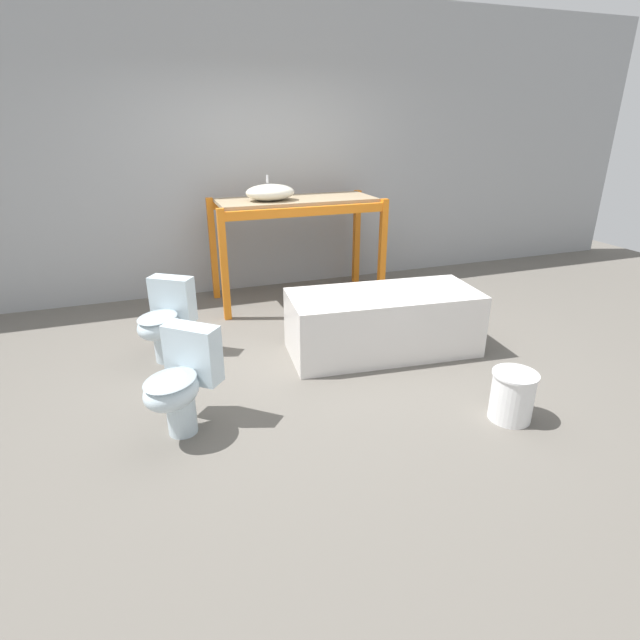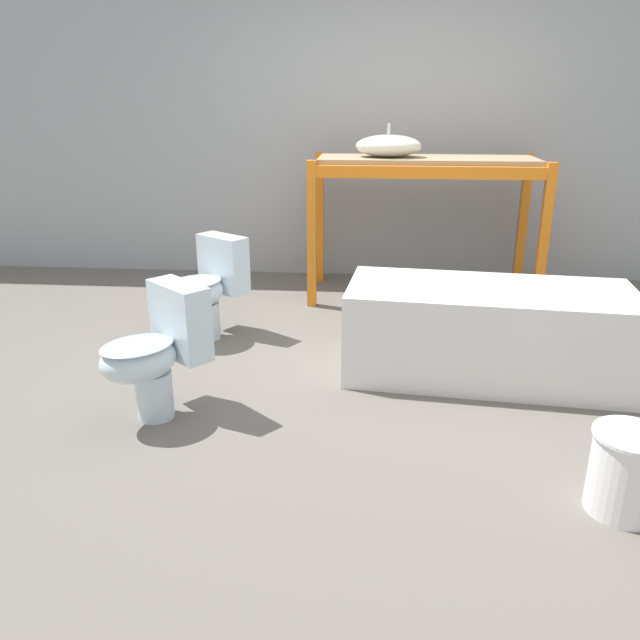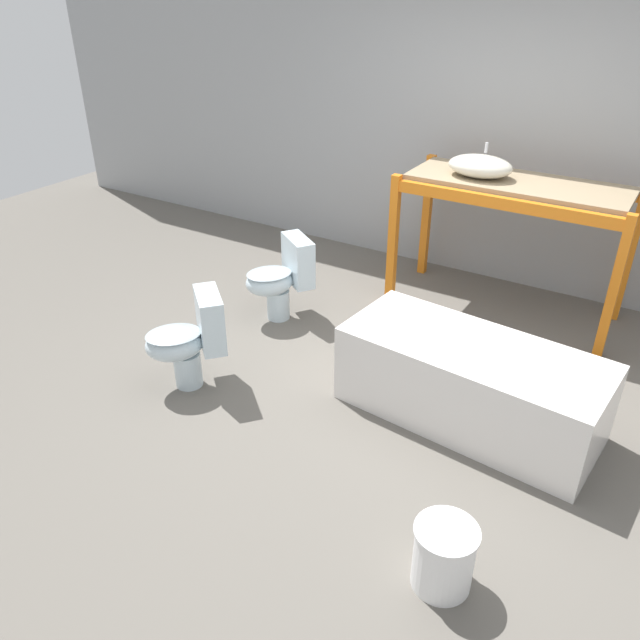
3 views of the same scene
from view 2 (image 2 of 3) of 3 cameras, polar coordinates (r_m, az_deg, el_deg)
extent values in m
plane|color=#666059|center=(3.97, 5.29, -3.94)|extent=(12.00, 12.00, 0.00)
cube|color=#9EA0A3|center=(5.74, 5.76, 19.83)|extent=(10.80, 0.08, 3.20)
cube|color=orange|center=(4.88, -0.77, 7.73)|extent=(0.07, 0.07, 1.14)
cube|color=orange|center=(5.03, 19.74, 6.93)|extent=(0.07, 0.07, 1.14)
cube|color=orange|center=(5.58, -0.05, 9.28)|extent=(0.07, 0.07, 1.14)
cube|color=orange|center=(5.71, 18.02, 8.56)|extent=(0.07, 0.07, 1.14)
cube|color=orange|center=(4.80, 9.99, 13.14)|extent=(1.76, 0.06, 0.09)
cube|color=orange|center=(5.50, 9.38, 14.02)|extent=(1.76, 0.06, 0.09)
cube|color=#998466|center=(5.14, 9.71, 14.31)|extent=(1.69, 0.64, 0.04)
ellipsoid|color=silver|center=(5.06, 6.29, 15.54)|extent=(0.51, 0.36, 0.17)
cylinder|color=silver|center=(5.15, 6.32, 17.01)|extent=(0.02, 0.02, 0.08)
cube|color=white|center=(3.82, 15.03, -1.11)|extent=(1.70, 0.86, 0.55)
cube|color=beige|center=(3.77, 15.24, 1.16)|extent=(1.61, 0.77, 0.23)
cylinder|color=silver|center=(4.39, -10.38, -0.04)|extent=(0.19, 0.19, 0.26)
ellipsoid|color=silver|center=(4.28, -11.26, 2.49)|extent=(0.49, 0.51, 0.22)
ellipsoid|color=#9FAFB7|center=(4.25, -11.33, 3.47)|extent=(0.46, 0.48, 0.03)
cube|color=silver|center=(4.39, -8.83, 5.12)|extent=(0.39, 0.34, 0.39)
cylinder|color=silver|center=(3.38, -14.87, -6.61)|extent=(0.19, 0.19, 0.26)
ellipsoid|color=silver|center=(3.26, -16.26, -3.49)|extent=(0.50, 0.51, 0.22)
ellipsoid|color=#9FAFB7|center=(3.24, -16.39, -2.25)|extent=(0.47, 0.48, 0.03)
cube|color=silver|center=(3.33, -12.66, 0.01)|extent=(0.38, 0.36, 0.39)
cylinder|color=white|center=(2.85, 26.23, -12.40)|extent=(0.29, 0.29, 0.35)
cylinder|color=white|center=(2.77, 26.76, -9.42)|extent=(0.31, 0.31, 0.02)
camera|label=1|loc=(1.25, -95.85, 14.82)|focal=28.00mm
camera|label=3|loc=(1.89, 98.76, 30.15)|focal=35.00mm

